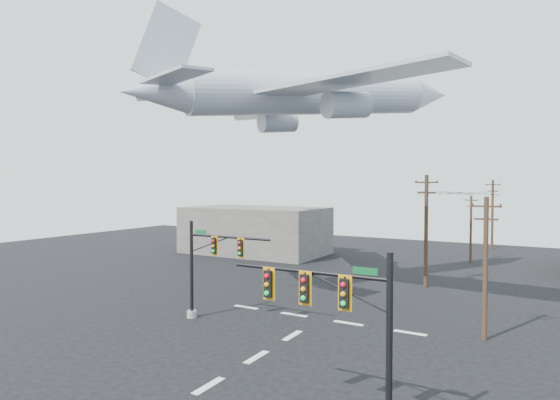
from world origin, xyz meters
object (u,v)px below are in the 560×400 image
Objects in this scene: signal_mast_near at (345,330)px; signal_mast_far at (207,267)px; utility_pole_b at (426,229)px; utility_pole_d at (492,213)px; utility_pole_a at (485,265)px; airliner at (312,95)px; utility_pole_c at (471,228)px.

signal_mast_far is (-13.21, 8.65, -0.27)m from signal_mast_near.
utility_pole_b is 1.03× the size of utility_pole_d.
utility_pole_b is (-2.82, 26.04, 1.34)m from signal_mast_near.
utility_pole_a is at bearing -88.60° from utility_pole_b.
utility_pole_a is at bearing 76.50° from signal_mast_near.
signal_mast_near is 25.58m from airliner.
utility_pole_d is at bearing 74.59° from signal_mast_far.
utility_pole_c is at bearing 99.80° from utility_pole_a.
utility_pole_a is 28.68m from utility_pole_c.
utility_pole_b is 15.29m from airliner.
utility_pole_c is at bearing 91.67° from signal_mast_near.
utility_pole_c is at bearing 9.02° from airliner.
utility_pole_a is (3.26, 13.57, 0.54)m from signal_mast_near.
signal_mast_near reaches higher than signal_mast_far.
airliner is at bearing 118.98° from signal_mast_near.
signal_mast_near is 13.96m from utility_pole_a.
airliner is (-10.78, 19.46, 12.63)m from signal_mast_near.
utility_pole_c is 0.27× the size of airliner.
utility_pole_c is at bearing 70.17° from signal_mast_far.
signal_mast_far is at bearing -160.54° from airliner.
utility_pole_c is (1.60, 15.85, -1.13)m from utility_pole_b.
signal_mast_near is at bearing -102.69° from utility_pole_a.
signal_mast_far is 0.68× the size of utility_pole_d.
utility_pole_b is at bearing -118.61° from utility_pole_d.
utility_pole_a is 19.44m from airliner.
airliner reaches higher than utility_pole_c.
utility_pole_a is 42.33m from utility_pole_d.
utility_pole_d is (12.98, 47.10, 1.49)m from signal_mast_far.
signal_mast_near is at bearing -118.91° from airliner.
signal_mast_far is 48.87m from utility_pole_d.
signal_mast_near is at bearing -113.37° from utility_pole_d.
airliner is at bearing -165.02° from utility_pole_b.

